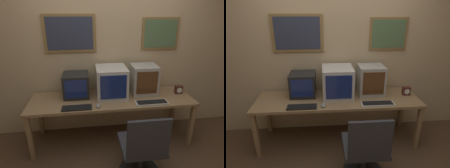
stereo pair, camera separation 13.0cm
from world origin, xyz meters
The scene contains 10 objects.
wall_back centered at (0.00, 1.19, 1.31)m, with size 8.00×0.08×2.60m.
desk centered at (0.00, 0.79, 0.64)m, with size 2.32×0.69×0.71m.
monitor_left centered at (-0.50, 0.95, 0.87)m, with size 0.36×0.37×0.34m.
monitor_center centered at (0.00, 0.87, 0.92)m, with size 0.43×0.48×0.44m.
monitor_right centered at (0.50, 0.92, 0.92)m, with size 0.37×0.35×0.43m.
keyboard_main centered at (-0.49, 0.54, 0.72)m, with size 0.39×0.14×0.03m.
keyboard_side centered at (0.51, 0.55, 0.72)m, with size 0.44×0.15×0.03m.
mouse_near_keyboard centered at (-0.21, 0.55, 0.72)m, with size 0.06×0.11×0.04m.
desk_clock centered at (1.02, 0.83, 0.77)m, with size 0.11×0.07×0.12m.
office_chair centered at (0.25, 0.02, 0.38)m, with size 0.51×0.51×0.90m.
Camera 2 is at (-0.20, -1.64, 1.87)m, focal length 30.00 mm.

